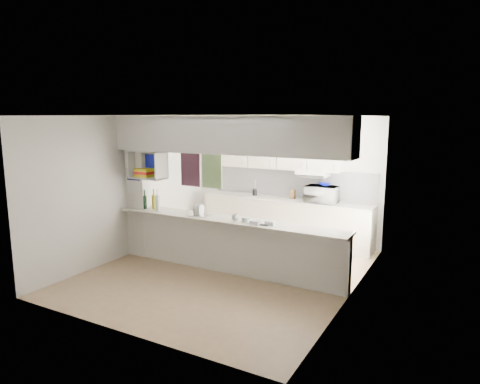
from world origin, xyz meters
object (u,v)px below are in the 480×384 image
Objects in this scene: microwave at (322,194)px; wine_bottles at (152,202)px; bowl at (325,185)px; dish_rack at (200,211)px.

wine_bottles is at bearing 41.25° from microwave.
wine_bottles is at bearing -140.74° from bowl.
wine_bottles is (-1.04, -0.02, 0.06)m from dish_rack.
bowl is (0.05, 0.03, 0.19)m from microwave.
bowl is 0.57× the size of wine_bottles.
dish_rack is at bearing -126.26° from bowl.
wine_bottles is at bearing 177.76° from dish_rack.
microwave is 3.27m from wine_bottles.
microwave is at bearing 39.39° from wine_bottles.
wine_bottles reaches higher than microwave.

